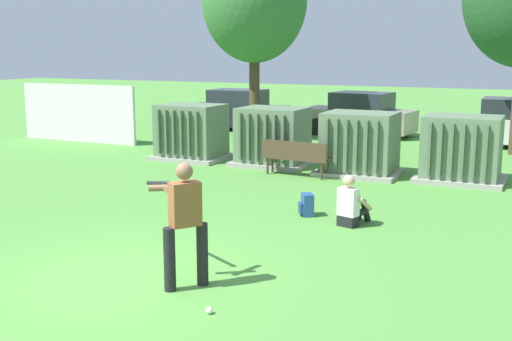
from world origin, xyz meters
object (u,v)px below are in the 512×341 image
Objects in this scene: transformer_mid_west at (273,137)px; parked_car_leftmost at (236,111)px; backpack at (307,205)px; park_bench at (295,156)px; sports_ball at (209,310)px; transformer_mid_east at (360,145)px; transformer_west at (191,133)px; parked_car_right_of_center at (512,125)px; transformer_east at (462,150)px; batter at (184,218)px; parked_car_left_of_center at (359,115)px; seated_spectator at (351,205)px.

transformer_mid_west and parked_car_leftmost have the same top height.
transformer_mid_west reaches higher than backpack.
parked_car_leftmost is at bearing 126.05° from park_bench.
parked_car_leftmost is (-7.44, 11.47, 0.54)m from backpack.
parked_car_leftmost is (-8.02, 16.39, 0.71)m from sports_ball.
transformer_mid_east is 4.77× the size of backpack.
transformer_mid_east is at bearing -1.97° from transformer_west.
parked_car_right_of_center is (10.42, -0.25, 0.00)m from parked_car_leftmost.
transformer_east is 9.30m from batter.
transformer_west is 5.18m from transformer_mid_east.
transformer_west is 10.35m from batter.
transformer_west is at bearing 163.32° from park_bench.
transformer_east is 1.15× the size of park_bench.
parked_car_right_of_center is (5.46, -0.80, 0.00)m from parked_car_left_of_center.
transformer_east is 0.49× the size of parked_car_leftmost.
batter is 16.44m from parked_car_left_of_center.
backpack is 13.68m from parked_car_leftmost.
transformer_east is at bearing -34.84° from parked_car_leftmost.
transformer_mid_west is 4.77× the size of backpack.
transformer_west is at bearing -177.83° from transformer_mid_west.
backpack is (1.67, -3.54, -0.32)m from park_bench.
transformer_mid_west is at bearing 109.45° from sports_ball.
transformer_mid_west reaches higher than sports_ball.
parked_car_left_of_center is (-4.72, 7.30, -0.04)m from transformer_east.
transformer_mid_west is 5.58m from backpack.
transformer_mid_east is 2.51m from transformer_east.
transformer_mid_east is (2.59, -0.28, 0.00)m from transformer_mid_west.
transformer_mid_east is at bearing -73.57° from parked_car_left_of_center.
backpack is (-0.59, 4.93, 0.17)m from sports_ball.
parked_car_leftmost reaches higher than seated_spectator.
sports_ball is 4.96m from backpack.
park_bench is 4.65m from seated_spectator.
transformer_mid_east is 1.21× the size of batter.
transformer_mid_east is 1.00× the size of transformer_east.
sports_ball is (-1.67, -9.65, -0.74)m from transformer_east.
transformer_mid_west reaches higher than seated_spectator.
batter is at bearing -81.97° from parked_car_left_of_center.
batter reaches higher than park_bench.
sports_ball is 0.02× the size of parked_car_right_of_center.
transformer_mid_west is at bearing -92.88° from parked_car_left_of_center.
parked_car_left_of_center is at bearing 101.62° from backpack.
parked_car_right_of_center is at bearing -8.36° from parked_car_left_of_center.
transformer_east is at bearing 0.40° from transformer_west.
transformer_west is at bearing -111.88° from parked_car_left_of_center.
parked_car_right_of_center is (0.73, 6.50, -0.04)m from transformer_east.
transformer_west is at bearing 139.29° from backpack.
seated_spectator is at bearing -52.88° from transformer_mid_west.
parked_car_right_of_center is (2.99, 11.22, 0.54)m from backpack.
transformer_west is 2.59m from transformer_mid_west.
transformer_east is at bearing 75.71° from seated_spectator.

